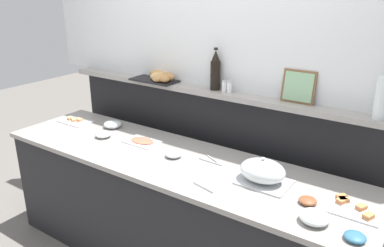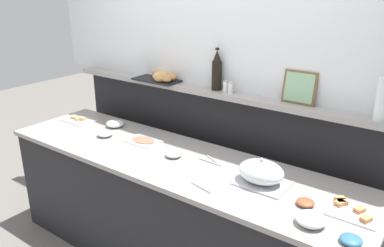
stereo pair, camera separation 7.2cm
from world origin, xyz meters
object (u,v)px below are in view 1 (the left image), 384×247
Objects in this scene: sandwich_platter_side at (353,208)px; glass_bowl_small at (113,125)px; glass_bowl_extra at (315,218)px; framed_picture at (299,87)px; condiment_bowl_dark at (308,201)px; napkin_stack at (213,183)px; water_carafe at (383,98)px; cold_cuts_platter at (142,141)px; serving_tongs at (213,161)px; glass_bowl_large at (173,154)px; condiment_bowl_cream at (355,237)px; sandwich_platter_rear at (75,121)px; salt_shaker at (224,86)px; glass_bowl_medium at (103,135)px; bread_basket at (160,77)px; wine_bottle_dark at (215,71)px; pepper_shaker at (229,87)px; serving_cloche at (262,172)px.

sandwich_platter_side is 1.99m from glass_bowl_small.
framed_picture is (-0.39, 0.72, 0.47)m from glass_bowl_extra.
condiment_bowl_dark is 0.56m from napkin_stack.
napkin_stack is 1.12m from water_carafe.
cold_cuts_platter is 0.63m from serving_tongs.
water_carafe reaches higher than cold_cuts_platter.
sandwich_platter_side reaches higher than serving_tongs.
condiment_bowl_cream is at bearing -11.48° from glass_bowl_large.
glass_bowl_large is 1.09m from glass_bowl_extra.
glass_bowl_large is at bearing -159.05° from water_carafe.
serving_tongs is 1.10× the size of napkin_stack.
condiment_bowl_dark is (2.13, -0.16, 0.01)m from sandwich_platter_rear.
cold_cuts_platter is 0.36m from glass_bowl_large.
salt_shaker is (-1.07, 0.45, 0.42)m from sandwich_platter_side.
water_carafe reaches higher than condiment_bowl_cream.
water_carafe is at bearing 14.29° from glass_bowl_medium.
sandwich_platter_side is 1.87× the size of glass_bowl_small.
cold_cuts_platter is 0.75m from salt_shaker.
condiment_bowl_cream is at bearing -75.39° from sandwich_platter_side.
salt_shaker reaches higher than sandwich_platter_side.
cold_cuts_platter is 2.58× the size of condiment_bowl_cream.
bread_basket reaches higher than serving_tongs.
glass_bowl_extra is 1.34m from wine_bottle_dark.
condiment_bowl_cream is (1.27, -0.26, -0.00)m from glass_bowl_large.
wine_bottle_dark is (-1.16, 0.46, 0.52)m from sandwich_platter_side.
glass_bowl_small is 1.73× the size of salt_shaker.
serving_tongs is at bearing -25.96° from bread_basket.
glass_bowl_large is at bearing 168.17° from glass_bowl_extra.
glass_bowl_large is 1.35× the size of pepper_shaker.
serving_tongs is at bearing -158.35° from water_carafe.
wine_bottle_dark is at bearing 44.86° from cold_cuts_platter.
condiment_bowl_cream is (1.95, -0.24, -0.00)m from glass_bowl_medium.
framed_picture is (0.41, 0.41, 0.50)m from serving_tongs.
bread_basket is at bearing -178.69° from salt_shaker.
salt_shaker is (-0.94, 0.68, 0.41)m from glass_bowl_extra.
salt_shaker is at bearing -175.97° from framed_picture.
water_carafe is at bearing 90.58° from sandwich_platter_side.
condiment_bowl_cream is 1.20× the size of pepper_shaker.
glass_bowl_large is 0.52× the size of framed_picture.
serving_cloche is 0.66m from condiment_bowl_cream.
bread_basket is (-0.64, -0.01, -0.01)m from pepper_shaker.
condiment_bowl_dark is 0.44× the size of framed_picture.
cold_cuts_platter is (-1.56, 0.06, -0.00)m from sandwich_platter_side.
sandwich_platter_side is 1.77m from bread_basket.
glass_bowl_medium is 0.65m from bread_basket.
sandwich_platter_side is 0.89× the size of wine_bottle_dark.
condiment_bowl_cream is 1.92m from bread_basket.
napkin_stack is at bearing -7.83° from glass_bowl_medium.
glass_bowl_small is (-1.45, 0.17, -0.05)m from serving_cloche.
condiment_bowl_cream is 0.88m from water_carafe.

